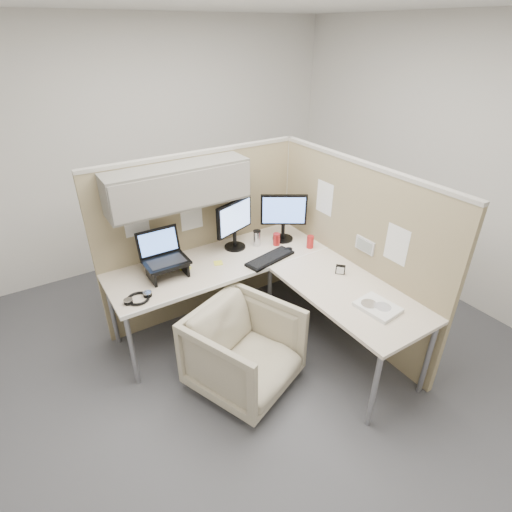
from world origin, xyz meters
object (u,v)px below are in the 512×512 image
office_chair (244,347)px  monitor_left (234,221)px  desk (266,278)px  keyboard (270,259)px

office_chair → monitor_left: 1.17m
desk → monitor_left: (0.01, 0.55, 0.32)m
desk → monitor_left: bearing=89.1°
office_chair → monitor_left: monitor_left is taller
monitor_left → keyboard: bearing=-87.3°
desk → keyboard: (0.16, 0.18, 0.05)m
desk → office_chair: office_chair is taller
office_chair → monitor_left: (0.44, 0.89, 0.63)m
desk → monitor_left: monitor_left is taller
office_chair → keyboard: size_ratio=1.57×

